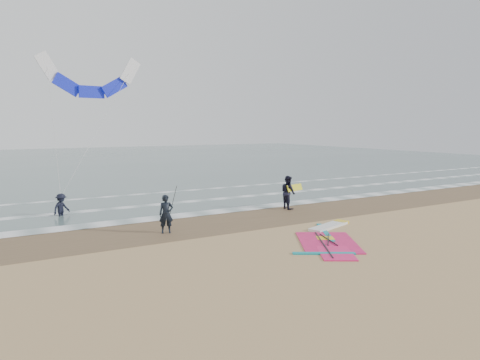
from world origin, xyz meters
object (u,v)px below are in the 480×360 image
person_wading (61,202)px  person_standing (166,214)px  person_walking (288,192)px  windsurf_rig (329,237)px  surf_kite (91,80)px

person_wading → person_standing: bearing=-96.0°
person_walking → person_wading: size_ratio=1.23×
windsurf_rig → person_walking: bearing=69.4°
person_walking → person_wading: bearing=72.3°
windsurf_rig → person_standing: size_ratio=3.18×
person_walking → person_wading: (-11.84, 4.34, -0.19)m
surf_kite → person_standing: bearing=-83.1°
person_walking → windsurf_rig: bearing=161.9°
windsurf_rig → surf_kite: (-6.99, 14.07, 7.58)m
windsurf_rig → person_walking: size_ratio=2.85×
person_standing → person_wading: (-3.65, 6.28, -0.08)m
person_standing → person_walking: size_ratio=0.90×
person_wading → surf_kite: bearing=18.0°
person_standing → person_walking: bearing=28.2°
windsurf_rig → person_wading: 14.27m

